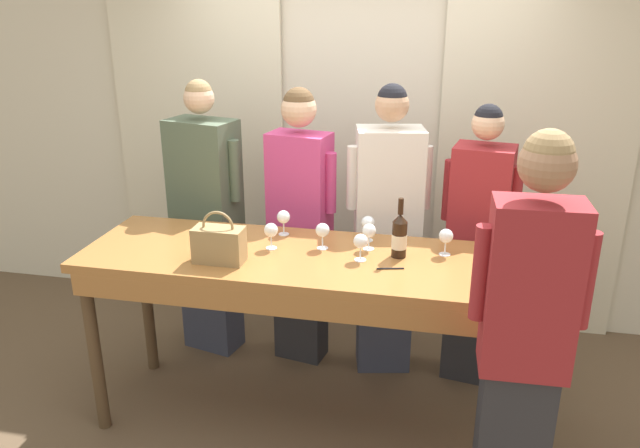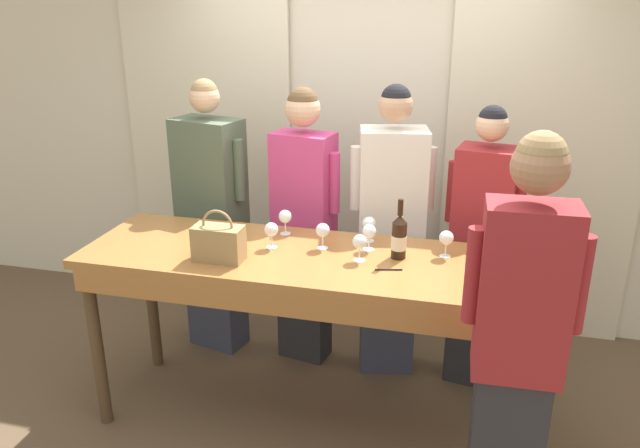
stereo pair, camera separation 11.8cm
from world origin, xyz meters
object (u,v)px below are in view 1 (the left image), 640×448
tasting_bar (316,277)px  wine_glass_front_right (361,242)px  guest_olive_jacket (207,220)px  guest_cream_sweater (387,232)px  wine_glass_front_mid (446,237)px  guest_striped_shirt (476,246)px  wine_bottle (399,236)px  wine_glass_front_left (283,218)px  wine_glass_back_left (368,223)px  wine_glass_center_mid (323,231)px  host_pouring (523,347)px  wine_glass_center_right (271,231)px  handbag (219,244)px  wine_glass_center_left (369,232)px  guest_pink_top (300,224)px

tasting_bar → wine_glass_front_right: wine_glass_front_right is taller
guest_olive_jacket → tasting_bar: bearing=-38.0°
tasting_bar → guest_cream_sweater: size_ratio=1.36×
wine_glass_front_mid → guest_striped_shirt: 0.60m
wine_bottle → wine_glass_front_left: 0.70m
wine_glass_front_left → guest_olive_jacket: size_ratio=0.08×
wine_glass_front_right → guest_striped_shirt: size_ratio=0.08×
wine_glass_front_right → wine_glass_back_left: (-0.00, 0.28, 0.00)m
wine_glass_front_right → wine_glass_center_mid: size_ratio=1.00×
wine_glass_front_mid → wine_glass_front_right: bearing=-158.9°
wine_glass_back_left → guest_striped_shirt: (0.61, 0.40, -0.24)m
host_pouring → wine_glass_center_right: bearing=151.0°
wine_glass_front_right → wine_glass_front_mid: bearing=21.1°
wine_glass_front_left → wine_glass_front_mid: (0.91, -0.11, -0.00)m
tasting_bar → wine_glass_front_mid: bearing=15.3°
handbag → wine_glass_center_left: (0.72, 0.32, 0.00)m
wine_glass_front_right → host_pouring: host_pouring is taller
handbag → wine_glass_center_right: size_ratio=1.90×
wine_glass_center_mid → wine_glass_back_left: 0.28m
handbag → wine_glass_center_left: 0.79m
tasting_bar → handbag: (-0.47, -0.15, 0.21)m
wine_glass_center_left → host_pouring: bearing=-47.0°
guest_cream_sweater → guest_striped_shirt: 0.55m
wine_glass_front_right → guest_cream_sweater: 0.71m
wine_glass_front_left → wine_glass_front_mid: same height
wine_glass_back_left → guest_pink_top: guest_pink_top is taller
handbag → wine_glass_front_right: bearing=13.3°
wine_glass_front_mid → guest_pink_top: guest_pink_top is taller
wine_glass_back_left → wine_glass_front_mid: bearing=-15.2°
wine_glass_center_mid → wine_glass_center_right: same height
wine_glass_front_left → guest_pink_top: bearing=90.6°
guest_cream_sweater → guest_striped_shirt: size_ratio=1.06×
tasting_bar → wine_glass_back_left: size_ratio=17.45×
wine_glass_back_left → wine_glass_center_left: bearing=-79.6°
wine_glass_front_mid → wine_glass_center_mid: same height
wine_bottle → wine_glass_front_right: wine_bottle is taller
wine_glass_center_left → guest_cream_sweater: bearing=84.9°
wine_glass_front_left → wine_bottle: bearing=-15.2°
wine_glass_back_left → guest_cream_sweater: (0.07, 0.40, -0.20)m
wine_glass_front_mid → wine_glass_center_right: size_ratio=1.00×
wine_glass_front_mid → wine_glass_center_mid: (-0.65, -0.05, 0.00)m
wine_glass_center_mid → wine_glass_center_right: size_ratio=1.00×
wine_glass_center_mid → guest_pink_top: 0.65m
handbag → wine_glass_front_mid: bearing=16.3°
wine_glass_front_right → guest_striped_shirt: bearing=47.9°
wine_glass_center_mid → wine_glass_front_left: bearing=148.7°
guest_olive_jacket → guest_striped_shirt: 1.73m
wine_bottle → guest_pink_top: size_ratio=0.18×
wine_bottle → guest_olive_jacket: guest_olive_jacket is taller
handbag → guest_olive_jacket: size_ratio=0.15×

